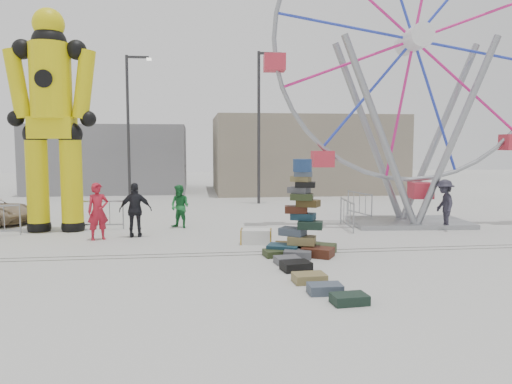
{
  "coord_description": "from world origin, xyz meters",
  "views": [
    {
      "loc": [
        -0.46,
        -13.34,
        3.15
      ],
      "look_at": [
        1.46,
        1.97,
        1.68
      ],
      "focal_mm": 35.0,
      "sensor_mm": 36.0,
      "label": 1
    }
  ],
  "objects": [
    {
      "name": "row_case_4",
      "position": [
        2.28,
        -3.28,
        0.11
      ],
      "size": [
        0.72,
        0.47,
        0.21
      ],
      "primitive_type": "cube",
      "rotation": [
        0.0,
        0.0,
        -0.0
      ],
      "color": "#434F60",
      "rests_on": "ground"
    },
    {
      "name": "suitcase_tower",
      "position": [
        2.62,
        0.55,
        0.77
      ],
      "size": [
        2.16,
        1.79,
        2.74
      ],
      "rotation": [
        0.0,
        0.0,
        -0.43
      ],
      "color": "#183748",
      "rests_on": "ground"
    },
    {
      "name": "row_case_5",
      "position": [
        2.58,
        -4.01,
        0.1
      ],
      "size": [
        0.75,
        0.54,
        0.2
      ],
      "primitive_type": "cube",
      "rotation": [
        0.0,
        0.0,
        0.09
      ],
      "color": "black",
      "rests_on": "ground"
    },
    {
      "name": "pedestrian_red",
      "position": [
        -3.61,
        3.53,
        0.95
      ],
      "size": [
        0.82,
        0.69,
        1.9
      ],
      "primitive_type": "imported",
      "rotation": [
        0.0,
        0.0,
        0.41
      ],
      "color": "#A61728",
      "rests_on": "ground"
    },
    {
      "name": "barricade_wheel_front",
      "position": [
        5.23,
        4.59,
        0.55
      ],
      "size": [
        0.23,
        2.0,
        1.1
      ],
      "primitive_type": null,
      "rotation": [
        0.0,
        0.0,
        1.5
      ],
      "color": "gray",
      "rests_on": "ground"
    },
    {
      "name": "steamer_trunk",
      "position": [
        1.5,
        2.21,
        0.23
      ],
      "size": [
        1.06,
        0.72,
        0.46
      ],
      "primitive_type": "cube",
      "rotation": [
        0.0,
        0.0,
        -0.17
      ],
      "color": "silver",
      "rests_on": "ground"
    },
    {
      "name": "lamp_post_left",
      "position": [
        -3.91,
        15.0,
        4.48
      ],
      "size": [
        1.41,
        0.25,
        8.0
      ],
      "color": "#2D2D30",
      "rests_on": "ground"
    },
    {
      "name": "row_case_2",
      "position": [
        2.07,
        -1.3,
        0.12
      ],
      "size": [
        0.8,
        0.66,
        0.23
      ],
      "primitive_type": "cube",
      "rotation": [
        0.0,
        0.0,
        0.18
      ],
      "color": "black",
      "rests_on": "ground"
    },
    {
      "name": "pedestrian_black",
      "position": [
        -2.44,
        3.88,
        0.93
      ],
      "size": [
        1.1,
        0.48,
        1.86
      ],
      "primitive_type": "imported",
      "rotation": [
        0.0,
        0.0,
        3.17
      ],
      "color": "black",
      "rests_on": "ground"
    },
    {
      "name": "building_right",
      "position": [
        7.0,
        20.0,
        2.5
      ],
      "size": [
        12.0,
        8.0,
        5.0
      ],
      "primitive_type": "cube",
      "color": "gray",
      "rests_on": "ground"
    },
    {
      "name": "track_line_near",
      "position": [
        0.0,
        0.6,
        0.0
      ],
      "size": [
        40.0,
        0.04,
        0.01
      ],
      "primitive_type": "cube",
      "color": "#47443F",
      "rests_on": "ground"
    },
    {
      "name": "row_case_3",
      "position": [
        2.15,
        -2.4,
        0.1
      ],
      "size": [
        0.77,
        0.58,
        0.21
      ],
      "primitive_type": "cube",
      "rotation": [
        0.0,
        0.0,
        0.07
      ],
      "color": "olive",
      "rests_on": "ground"
    },
    {
      "name": "pedestrian_green",
      "position": [
        -0.98,
        5.58,
        0.82
      ],
      "size": [
        1.01,
        0.96,
        1.64
      ],
      "primitive_type": "imported",
      "rotation": [
        0.0,
        0.0,
        -0.61
      ],
      "color": "#1C7032",
      "rests_on": "ground"
    },
    {
      "name": "pedestrian_grey",
      "position": [
        8.79,
        4.03,
        0.93
      ],
      "size": [
        0.86,
        1.29,
        1.87
      ],
      "primitive_type": "imported",
      "rotation": [
        0.0,
        0.0,
        -1.72
      ],
      "color": "#262430",
      "rests_on": "ground"
    },
    {
      "name": "lamp_post_right",
      "position": [
        3.09,
        13.0,
        4.48
      ],
      "size": [
        1.41,
        0.25,
        8.0
      ],
      "color": "#2D2D30",
      "rests_on": "ground"
    },
    {
      "name": "crash_test_dummy",
      "position": [
        -5.46,
        5.43,
        4.31
      ],
      "size": [
        3.24,
        1.43,
        8.18
      ],
      "rotation": [
        0.0,
        0.0,
        -0.06
      ],
      "color": "black",
      "rests_on": "ground"
    },
    {
      "name": "row_case_0",
      "position": [
        1.88,
        0.34,
        0.1
      ],
      "size": [
        0.84,
        0.67,
        0.19
      ],
      "primitive_type": "cube",
      "rotation": [
        0.0,
        0.0,
        0.15
      ],
      "color": "#2E391C",
      "rests_on": "ground"
    },
    {
      "name": "ferris_wheel",
      "position": [
        7.94,
        5.23,
        6.21
      ],
      "size": [
        10.86,
        3.02,
        12.62
      ],
      "rotation": [
        0.0,
        0.0,
        -0.08
      ],
      "color": "gray",
      "rests_on": "ground"
    },
    {
      "name": "row_case_1",
      "position": [
        1.98,
        -0.55,
        0.09
      ],
      "size": [
        0.7,
        0.59,
        0.19
      ],
      "primitive_type": "cube",
      "rotation": [
        0.0,
        0.0,
        0.14
      ],
      "color": "#54545B",
      "rests_on": "ground"
    },
    {
      "name": "ground",
      "position": [
        0.0,
        0.0,
        0.0
      ],
      "size": [
        90.0,
        90.0,
        0.0
      ],
      "primitive_type": "plane",
      "color": "#9E9E99",
      "rests_on": "ground"
    },
    {
      "name": "building_left",
      "position": [
        -6.0,
        22.0,
        2.2
      ],
      "size": [
        10.0,
        8.0,
        4.4
      ],
      "primitive_type": "cube",
      "color": "gray",
      "rests_on": "ground"
    },
    {
      "name": "barricade_wheel_back",
      "position": [
        6.7,
        7.47,
        0.55
      ],
      "size": [
        0.49,
        1.98,
        1.1
      ],
      "primitive_type": null,
      "rotation": [
        0.0,
        0.0,
        -1.37
      ],
      "color": "gray",
      "rests_on": "ground"
    },
    {
      "name": "barricade_dummy_c",
      "position": [
        -4.07,
        5.62,
        0.55
      ],
      "size": [
        2.0,
        0.28,
        1.1
      ],
      "primitive_type": null,
      "rotation": [
        0.0,
        0.0,
        -0.09
      ],
      "color": "gray",
      "rests_on": "ground"
    },
    {
      "name": "track_line_far",
      "position": [
        0.0,
        1.0,
        0.0
      ],
      "size": [
        40.0,
        0.04,
        0.01
      ],
      "primitive_type": "cube",
      "color": "#47443F",
      "rests_on": "ground"
    }
  ]
}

